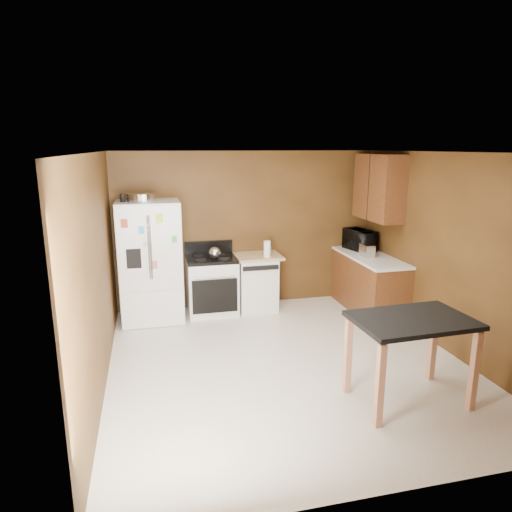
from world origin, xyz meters
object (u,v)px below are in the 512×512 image
object	(u,v)px
gas_range	(212,285)
kettle	(215,253)
dishwasher	(256,282)
green_canister	(268,250)
roasting_pan	(142,197)
pen_cup	(123,198)
toaster	(367,250)
paper_towel	(267,249)
microwave	(360,241)
island	(411,332)
refrigerator	(151,262)

from	to	relation	value
gas_range	kettle	bearing A→B (deg)	-67.75
dishwasher	green_canister	bearing A→B (deg)	11.53
roasting_pan	pen_cup	size ratio (longest dim) A/B	3.97
toaster	gas_range	xyz separation A→B (m)	(-2.38, 0.48, -0.53)
gas_range	dishwasher	bearing A→B (deg)	1.94
pen_cup	paper_towel	size ratio (longest dim) A/B	0.44
roasting_pan	microwave	xyz separation A→B (m)	(3.44, 0.01, -0.80)
paper_towel	microwave	world-z (taller)	microwave
kettle	island	size ratio (longest dim) A/B	0.15
kettle	refrigerator	size ratio (longest dim) A/B	0.10
kettle	paper_towel	distance (m)	0.82
toaster	refrigerator	size ratio (longest dim) A/B	0.14
refrigerator	gas_range	world-z (taller)	refrigerator
gas_range	pen_cup	bearing A→B (deg)	-175.31
refrigerator	island	bearing A→B (deg)	-49.81
pen_cup	island	size ratio (longest dim) A/B	0.09
pen_cup	microwave	world-z (taller)	pen_cup
pen_cup	dishwasher	bearing A→B (deg)	3.68
kettle	roasting_pan	bearing A→B (deg)	176.37
pen_cup	toaster	size ratio (longest dim) A/B	0.44
paper_towel	dishwasher	world-z (taller)	paper_towel
paper_towel	dishwasher	size ratio (longest dim) A/B	0.28
pen_cup	green_canister	xyz separation A→B (m)	(2.17, 0.17, -0.91)
paper_towel	microwave	xyz separation A→B (m)	(1.60, 0.10, 0.04)
gas_range	toaster	bearing A→B (deg)	-11.38
kettle	dishwasher	size ratio (longest dim) A/B	0.21
paper_towel	refrigerator	bearing A→B (deg)	177.88
toaster	gas_range	size ratio (longest dim) A/B	0.23
kettle	dishwasher	xyz separation A→B (m)	(0.68, 0.13, -0.54)
pen_cup	gas_range	xyz separation A→B (m)	(1.25, 0.10, -1.39)
roasting_pan	green_canister	bearing A→B (deg)	3.16
paper_towel	gas_range	xyz separation A→B (m)	(-0.86, 0.13, -0.55)
green_canister	microwave	distance (m)	1.54
green_canister	toaster	bearing A→B (deg)	-20.55
roasting_pan	green_canister	xyz separation A→B (m)	(1.90, 0.10, -0.91)
roasting_pan	pen_cup	xyz separation A→B (m)	(-0.27, -0.06, 0.00)
toaster	microwave	size ratio (longest dim) A/B	0.46
green_canister	refrigerator	world-z (taller)	refrigerator
kettle	microwave	world-z (taller)	microwave
paper_towel	island	bearing A→B (deg)	-75.80
refrigerator	gas_range	size ratio (longest dim) A/B	1.64
kettle	microwave	size ratio (longest dim) A/B	0.33
microwave	gas_range	bearing A→B (deg)	75.30
paper_towel	gas_range	size ratio (longest dim) A/B	0.23
kettle	paper_towel	xyz separation A→B (m)	(0.82, -0.02, 0.02)
paper_towel	gas_range	distance (m)	1.03
island	toaster	bearing A→B (deg)	72.90
paper_towel	toaster	size ratio (longest dim) A/B	1.00
paper_towel	refrigerator	xyz separation A→B (m)	(-1.77, 0.07, -0.12)
pen_cup	dishwasher	distance (m)	2.42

